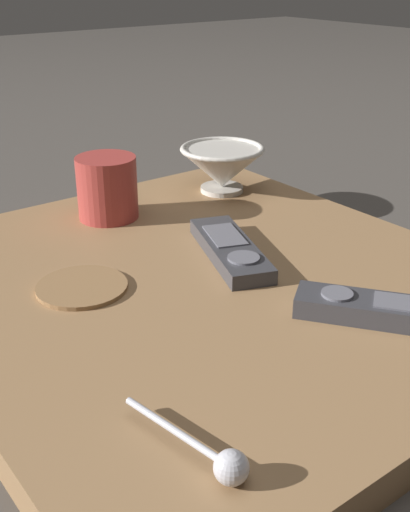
# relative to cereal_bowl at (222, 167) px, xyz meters

# --- Properties ---
(ground_plane) EXTENTS (6.00, 6.00, 0.00)m
(ground_plane) POSITION_rel_cereal_bowl_xyz_m (-0.20, -0.22, -0.08)
(ground_plane) COLOR #47423D
(table) EXTENTS (0.61, 0.67, 0.04)m
(table) POSITION_rel_cereal_bowl_xyz_m (-0.20, -0.22, -0.06)
(table) COLOR #936D47
(table) RESTS_ON ground
(cereal_bowl) EXTENTS (0.13, 0.13, 0.07)m
(cereal_bowl) POSITION_rel_cereal_bowl_xyz_m (0.00, 0.00, 0.00)
(cereal_bowl) COLOR beige
(cereal_bowl) RESTS_ON table
(coffee_mug) EXTENTS (0.09, 0.09, 0.09)m
(coffee_mug) POSITION_rel_cereal_bowl_xyz_m (-0.20, 0.01, 0.00)
(coffee_mug) COLOR #A53833
(coffee_mug) RESTS_ON table
(teaspoon) EXTENTS (0.03, 0.12, 0.03)m
(teaspoon) POSITION_rel_cereal_bowl_xyz_m (-0.39, -0.48, -0.03)
(teaspoon) COLOR silver
(teaspoon) RESTS_ON table
(tv_remote_near) EXTENTS (0.11, 0.19, 0.02)m
(tv_remote_near) POSITION_rel_cereal_bowl_xyz_m (-0.15, -0.20, -0.03)
(tv_remote_near) COLOR #38383D
(tv_remote_near) RESTS_ON table
(tv_remote_far) EXTENTS (0.15, 0.18, 0.02)m
(tv_remote_far) POSITION_rel_cereal_bowl_xyz_m (-0.12, -0.42, -0.03)
(tv_remote_far) COLOR #38383D
(tv_remote_far) RESTS_ON table
(drink_coaster) EXTENTS (0.10, 0.10, 0.01)m
(drink_coaster) POSITION_rel_cereal_bowl_xyz_m (-0.33, -0.17, -0.04)
(drink_coaster) COLOR olive
(drink_coaster) RESTS_ON table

